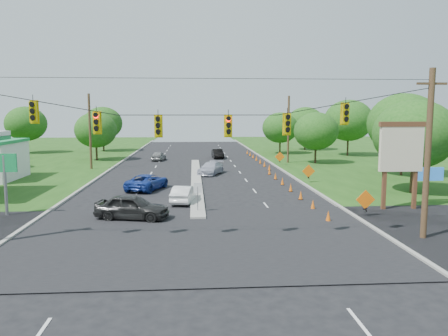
{
  "coord_description": "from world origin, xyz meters",
  "views": [
    {
      "loc": [
        -0.27,
        -22.95,
        6.69
      ],
      "look_at": [
        1.91,
        7.89,
        2.8
      ],
      "focal_mm": 35.0,
      "sensor_mm": 36.0,
      "label": 1
    }
  ],
  "objects": [
    {
      "name": "dark_car_receding",
      "position": [
        3.36,
        41.9,
        0.69
      ],
      "size": [
        1.74,
        4.27,
        1.38
      ],
      "primitive_type": "imported",
      "rotation": [
        0.0,
        0.0,
        0.07
      ],
      "color": "black",
      "rests_on": "ground"
    },
    {
      "name": "ground",
      "position": [
        0.0,
        0.0,
        0.0
      ],
      "size": [
        160.0,
        160.0,
        0.0
      ],
      "primitive_type": "plane",
      "color": "black",
      "rests_on": "ground"
    },
    {
      "name": "cone_5",
      "position": [
        8.06,
        20.5,
        0.35
      ],
      "size": [
        0.32,
        0.32,
        0.7
      ],
      "primitive_type": "cone",
      "color": "orange",
      "rests_on": "ground"
    },
    {
      "name": "utility_pole_far_right",
      "position": [
        12.5,
        35.0,
        4.5
      ],
      "size": [
        0.28,
        0.28,
        9.0
      ],
      "primitive_type": "cylinder",
      "color": "#422D1C",
      "rests_on": "ground"
    },
    {
      "name": "silver_car_far",
      "position": [
        1.64,
        24.63,
        0.68
      ],
      "size": [
        3.45,
        5.04,
        1.36
      ],
      "primitive_type": "imported",
      "rotation": [
        0.0,
        0.0,
        -0.37
      ],
      "color": "#ADAFC2",
      "rests_on": "ground"
    },
    {
      "name": "blue_pickup",
      "position": [
        -4.32,
        15.29,
        0.7
      ],
      "size": [
        3.88,
        5.55,
        1.41
      ],
      "primitive_type": "imported",
      "rotation": [
        0.0,
        0.0,
        2.8
      ],
      "color": "navy",
      "rests_on": "ground"
    },
    {
      "name": "tree_11",
      "position": [
        20.0,
        55.0,
        4.96
      ],
      "size": [
        6.72,
        6.72,
        7.84
      ],
      "color": "black",
      "rests_on": "ground"
    },
    {
      "name": "tree_4",
      "position": [
        -28.0,
        52.0,
        4.96
      ],
      "size": [
        6.72,
        6.72,
        7.84
      ],
      "color": "black",
      "rests_on": "ground"
    },
    {
      "name": "tree_10",
      "position": [
        24.0,
        44.0,
        5.58
      ],
      "size": [
        7.56,
        7.56,
        8.82
      ],
      "color": "black",
      "rests_on": "ground"
    },
    {
      "name": "signal_span",
      "position": [
        -0.05,
        -1.0,
        4.97
      ],
      "size": [
        25.6,
        0.32,
        9.0
      ],
      "color": "#422D1C",
      "rests_on": "ground"
    },
    {
      "name": "cone_0",
      "position": [
        8.06,
        3.0,
        0.35
      ],
      "size": [
        0.32,
        0.32,
        0.7
      ],
      "primitive_type": "cone",
      "color": "orange",
      "rests_on": "ground"
    },
    {
      "name": "tree_6",
      "position": [
        -16.0,
        55.0,
        4.96
      ],
      "size": [
        6.72,
        6.72,
        7.84
      ],
      "color": "black",
      "rests_on": "ground"
    },
    {
      "name": "cone_4",
      "position": [
        8.06,
        17.0,
        0.35
      ],
      "size": [
        0.32,
        0.32,
        0.7
      ],
      "primitive_type": "cone",
      "color": "orange",
      "rests_on": "ground"
    },
    {
      "name": "cone_9",
      "position": [
        8.66,
        34.5,
        0.35
      ],
      "size": [
        0.32,
        0.32,
        0.7
      ],
      "primitive_type": "cone",
      "color": "orange",
      "rests_on": "ground"
    },
    {
      "name": "pylon_sign",
      "position": [
        14.31,
        6.2,
        4.0
      ],
      "size": [
        5.9,
        2.3,
        6.12
      ],
      "color": "#59331E",
      "rests_on": "ground"
    },
    {
      "name": "work_sign_1",
      "position": [
        10.8,
        18.0,
        1.09
      ],
      "size": [
        1.27,
        0.58,
        1.37
      ],
      "color": "black",
      "rests_on": "ground"
    },
    {
      "name": "white_sedan",
      "position": [
        -1.02,
        9.52,
        0.65
      ],
      "size": [
        1.99,
        4.09,
        1.29
      ],
      "primitive_type": "imported",
      "rotation": [
        0.0,
        0.0,
        2.98
      ],
      "color": "white",
      "rests_on": "ground"
    },
    {
      "name": "tree_5",
      "position": [
        -14.0,
        40.0,
        4.34
      ],
      "size": [
        5.88,
        5.88,
        6.86
      ],
      "color": "black",
      "rests_on": "ground"
    },
    {
      "name": "cone_8",
      "position": [
        8.66,
        31.0,
        0.35
      ],
      "size": [
        0.32,
        0.32,
        0.7
      ],
      "primitive_type": "cone",
      "color": "orange",
      "rests_on": "ground"
    },
    {
      "name": "cone_3",
      "position": [
        8.06,
        13.5,
        0.35
      ],
      "size": [
        0.32,
        0.32,
        0.7
      ],
      "primitive_type": "cone",
      "color": "orange",
      "rests_on": "ground"
    },
    {
      "name": "median",
      "position": [
        0.0,
        21.0,
        0.0
      ],
      "size": [
        1.0,
        34.0,
        0.18
      ],
      "primitive_type": "cube",
      "color": "gray",
      "rests_on": "ground"
    },
    {
      "name": "curb_left",
      "position": [
        -10.1,
        30.0,
        0.0
      ],
      "size": [
        0.25,
        110.0,
        0.16
      ],
      "primitive_type": "cube",
      "color": "gray",
      "rests_on": "ground"
    },
    {
      "name": "tree_8",
      "position": [
        22.0,
        22.0,
        5.58
      ],
      "size": [
        7.56,
        7.56,
        8.82
      ],
      "color": "black",
      "rests_on": "ground"
    },
    {
      "name": "cone_11",
      "position": [
        8.66,
        41.5,
        0.35
      ],
      "size": [
        0.32,
        0.32,
        0.7
      ],
      "primitive_type": "cone",
      "color": "orange",
      "rests_on": "ground"
    },
    {
      "name": "cone_12",
      "position": [
        8.66,
        45.0,
        0.35
      ],
      "size": [
        0.32,
        0.32,
        0.7
      ],
      "primitive_type": "cone",
      "color": "orange",
      "rests_on": "ground"
    },
    {
      "name": "cone_10",
      "position": [
        8.66,
        38.0,
        0.35
      ],
      "size": [
        0.32,
        0.32,
        0.7
      ],
      "primitive_type": "cone",
      "color": "orange",
      "rests_on": "ground"
    },
    {
      "name": "cone_7",
      "position": [
        8.66,
        27.5,
        0.35
      ],
      "size": [
        0.32,
        0.32,
        0.7
      ],
      "primitive_type": "cone",
      "color": "orange",
      "rests_on": "ground"
    },
    {
      "name": "utility_pole_far_left",
      "position": [
        -12.5,
        30.0,
        4.5
      ],
      "size": [
        0.28,
        0.28,
        9.0
      ],
      "primitive_type": "cylinder",
      "color": "#422D1C",
      "rests_on": "ground"
    },
    {
      "name": "tree_7",
      "position": [
        18.0,
        12.0,
        4.96
      ],
      "size": [
        6.72,
        6.72,
        7.84
      ],
      "color": "black",
      "rests_on": "ground"
    },
    {
      "name": "cone_13",
      "position": [
        8.66,
        48.5,
        0.35
      ],
      "size": [
        0.32,
        0.32,
        0.7
      ],
      "primitive_type": "cone",
      "color": "orange",
      "rests_on": "ground"
    },
    {
      "name": "silver_car_oncoming",
      "position": [
        -5.19,
        39.31,
        0.64
      ],
      "size": [
        2.12,
        3.98,
        1.29
      ],
      "primitive_type": "imported",
      "rotation": [
        0.0,
        0.0,
        2.98
      ],
      "color": "gray",
      "rests_on": "ground"
    },
    {
      "name": "cross_street",
      "position": [
        0.0,
        0.0,
        0.0
      ],
      "size": [
        160.0,
        14.0,
        0.02
      ],
      "primitive_type": "cube",
      "color": "black",
      "rests_on": "ground"
    },
    {
      "name": "black_sedan",
      "position": [
        -4.16,
        4.47,
        0.8
      ],
      "size": [
        4.98,
        2.89,
        1.59
      ],
      "primitive_type": "imported",
      "rotation": [
        0.0,
        0.0,
        1.34
      ],
      "color": "black",
      "rests_on": "ground"
    },
    {
      "name": "cone_6",
      "position": [
        8.06,
        24.0,
        0.35
      ],
      "size": [
        0.32,
        0.32,
        0.7
      ],
      "primitive_type": "cone",
      "color": "orange",
      "rests_on": "ground"
    },
    {
      "name": "tree_12",
      "position": [
        14.0,
        48.0,
        4.34
      ],
      "size": [
        5.88,
        5.88,
        6.86
      ],
      "color": "black",
      "rests_on": "ground"
    },
    {
      "name": "work_sign_2",
      "position": [
        10.8,
        32.0,
        1.09
      ],
      "size": [
        1.27,
        0.58,
        1.37
      ],
      "color": "black",
      "rests_on": "ground"
    },
    {
      "name": "median_sign",
      "position": [
        0.0,
        6.0,
        1.46
      ],
      "size": [
        0.55,
        0.06,
        2.05
      ],
      "color": "gray",
      "rests_on": "ground"
    },
    {
      "name": "cone_1",
      "position": [
        8.06,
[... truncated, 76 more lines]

